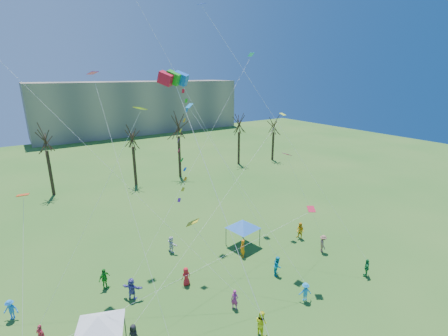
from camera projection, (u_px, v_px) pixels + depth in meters
distant_building at (141, 107)px, 94.69m from camera, size 60.00×14.00×15.00m
bare_tree_row at (134, 140)px, 49.06m from camera, size 67.79×8.92×11.05m
big_box_kite at (186, 147)px, 19.40m from camera, size 2.01×5.92×17.32m
canopy_tent_white at (99, 322)px, 19.09m from camera, size 3.71×3.71×2.99m
canopy_tent_blue at (243, 224)px, 31.81m from camera, size 3.74×3.74×2.84m
festival_crowd at (198, 287)px, 24.81m from camera, size 27.38×14.95×1.84m
small_kites_aloft at (184, 116)px, 25.08m from camera, size 27.05×17.63×33.92m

